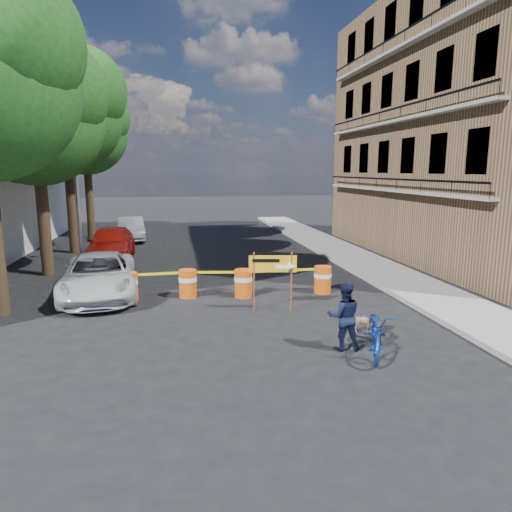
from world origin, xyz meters
name	(u,v)px	position (x,y,z in m)	size (l,w,h in m)	color
ground	(249,323)	(0.00, 0.00, 0.00)	(120.00, 120.00, 0.00)	black
sidewalk_east	(372,266)	(6.20, 6.00, 0.07)	(2.40, 40.00, 0.15)	gray
apartment_building	(478,127)	(12.00, 8.00, 6.00)	(8.00, 16.00, 12.00)	#906C49
tree_mid_a	(37,116)	(-6.74, 7.00, 6.01)	(5.25, 5.00, 8.68)	#332316
tree_mid_b	(66,112)	(-6.73, 12.00, 6.71)	(5.67, 5.40, 9.62)	#332316
tree_far	(86,132)	(-6.74, 17.00, 6.22)	(5.04, 4.80, 8.84)	#332316
streetlamp	(77,162)	(-5.93, 9.50, 4.38)	(1.25, 0.18, 8.00)	gray
barrel_far_left	(129,286)	(-3.36, 2.79, 0.47)	(0.58, 0.58, 0.90)	#DB5C0C
barrel_mid_left	(188,283)	(-1.53, 2.87, 0.47)	(0.58, 0.58, 0.90)	#DB5C0C
barrel_mid_right	(243,283)	(0.23, 2.59, 0.47)	(0.58, 0.58, 0.90)	#DB5C0C
barrel_far_right	(323,279)	(2.91, 2.62, 0.47)	(0.58, 0.58, 0.90)	#DB5C0C
detour_sign	(279,268)	(1.00, 0.86, 1.28)	(1.35, 0.39, 1.76)	#592D19
pedestrian	(344,316)	(1.82, -2.16, 0.79)	(0.77, 0.60, 1.57)	black
bicycle	(377,311)	(2.43, -2.56, 1.00)	(0.70, 1.05, 2.00)	navy
dog	(363,323)	(2.70, -1.25, 0.27)	(0.29, 0.63, 0.53)	tan
suv_white	(99,276)	(-4.35, 3.50, 0.68)	(2.27, 4.92, 1.37)	silver
sedan_red	(111,243)	(-4.74, 9.71, 0.78)	(1.85, 4.59, 1.56)	#99120C
sedan_silver	(131,229)	(-4.41, 15.81, 0.68)	(1.45, 4.15, 1.37)	#A9ACB0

